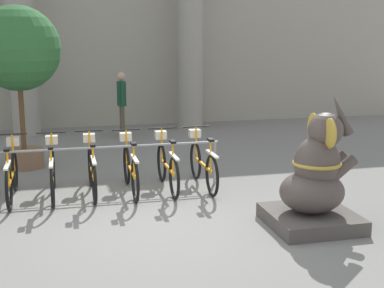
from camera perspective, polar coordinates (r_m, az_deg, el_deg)
The scene contains 14 objects.
ground_plane at distance 7.38m, azimuth -2.95°, elevation -8.91°, with size 60.00×60.00×0.00m, color slate.
building_facade at distance 15.45m, azimuth -9.26°, elevation 13.03°, with size 20.00×0.20×6.00m.
column_left at distance 14.42m, azimuth -17.77°, elevation 11.24°, with size 0.88×0.88×5.16m.
column_right at distance 14.81m, azimuth -0.21°, elevation 11.78°, with size 0.88×0.88×5.16m.
bike_rack at distance 8.97m, azimuth -10.71°, elevation -1.25°, with size 4.35×0.05×0.77m.
bicycle_1 at distance 8.94m, azimuth -18.66°, elevation -3.13°, with size 0.48×1.78×0.99m.
bicycle_2 at distance 8.89m, azimuth -14.65°, elevation -2.96°, with size 0.48×1.78×0.99m.
bicycle_3 at distance 8.93m, azimuth -10.63°, elevation -2.72°, with size 0.48×1.78×0.99m.
bicycle_4 at distance 8.93m, azimuth -6.60°, elevation -2.58°, with size 0.48×1.78×0.99m.
bicycle_5 at distance 9.04m, azimuth -2.67°, elevation -2.34°, with size 0.48×1.78×0.99m.
bicycle_6 at distance 9.18m, azimuth 1.15°, elevation -2.11°, with size 0.48×1.78×0.99m.
elephant_statue at distance 7.45m, azimuth 13.01°, elevation -4.02°, with size 1.16×1.16×1.83m.
person_pedestrian at distance 13.66m, azimuth -7.52°, elevation 4.83°, with size 0.22×0.47×1.66m.
potted_tree at distance 10.81m, azimuth -18.07°, elevation 9.13°, with size 1.62×1.62×3.13m.
Camera 1 is at (-1.28, -6.79, 2.59)m, focal length 50.00 mm.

